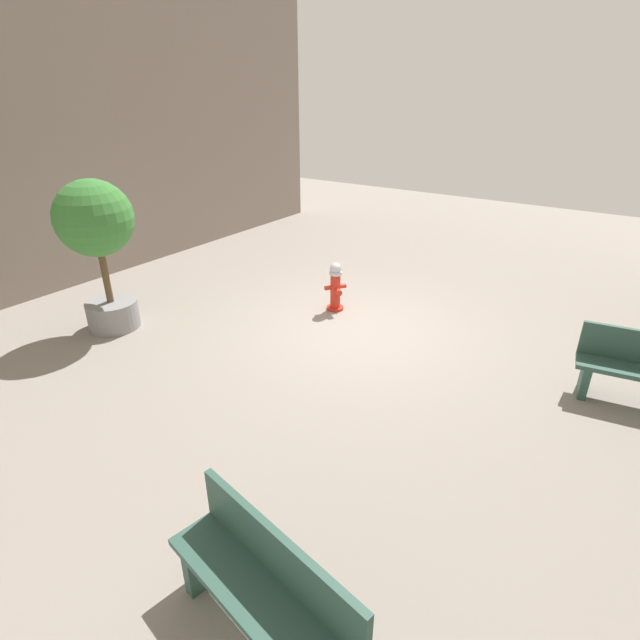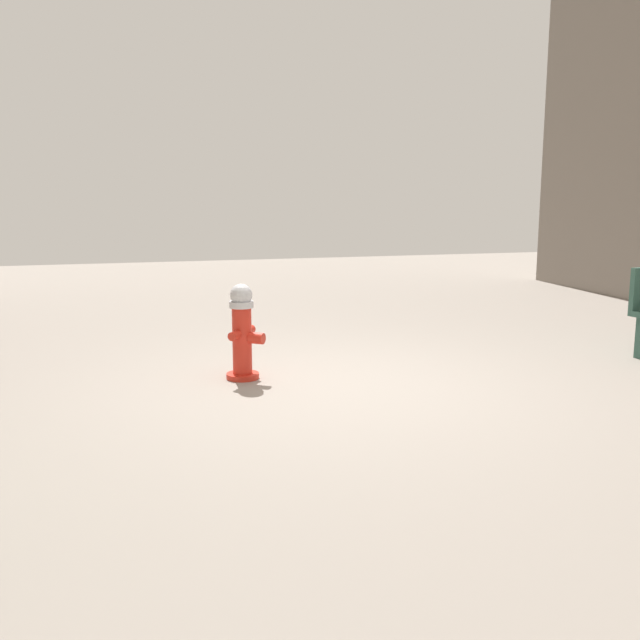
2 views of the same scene
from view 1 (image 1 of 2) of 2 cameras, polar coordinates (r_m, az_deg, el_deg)
name	(u,v)px [view 1 (image 1 of 2)]	position (r m, az deg, el deg)	size (l,w,h in m)	color
ground_plane	(359,331)	(8.20, 4.59, -1.28)	(23.40, 23.40, 0.00)	gray
fire_hydrant	(335,286)	(8.80, 1.81, 3.92)	(0.36, 0.37, 0.89)	red
bench_far	(265,588)	(3.95, -6.41, -28.55)	(1.74, 0.75, 0.95)	#33594C
planter_tree	(97,235)	(8.49, -24.49, 8.99)	(1.19, 1.19, 2.45)	gray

